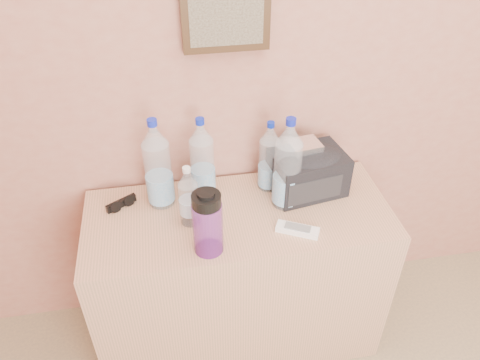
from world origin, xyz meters
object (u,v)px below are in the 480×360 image
pet_small (189,199)px  nalgene_bottle (208,222)px  toiletry_bag (308,170)px  dresser (239,278)px  pet_large_a (202,162)px  pet_large_b (158,168)px  pet_large_c (269,159)px  sunglasses (121,203)px  pet_large_d (287,168)px  foil_packet (305,145)px  ac_remote (298,230)px

pet_small → nalgene_bottle: (0.05, -0.15, 0.01)m
toiletry_bag → dresser: bearing=-170.7°
pet_large_a → pet_large_b: 0.17m
pet_large_b → toiletry_bag: (0.58, -0.02, -0.07)m
pet_small → pet_large_c: bearing=25.4°
sunglasses → pet_large_b: bearing=-30.4°
dresser → pet_large_d: size_ratio=3.11×
pet_large_b → pet_small: (0.10, -0.13, -0.05)m
pet_large_d → dresser: bearing=-170.3°
dresser → nalgene_bottle: bearing=-129.3°
pet_small → dresser: bearing=3.7°
pet_large_b → foil_packet: size_ratio=3.16×
pet_large_d → pet_small: size_ratio=1.52×
pet_large_b → foil_packet: pet_large_b is taller
ac_remote → toiletry_bag: toiletry_bag is taller
foil_packet → pet_large_c: bearing=167.1°
nalgene_bottle → foil_packet: bearing=34.3°
pet_large_a → sunglasses: (-0.32, -0.03, -0.13)m
dresser → foil_packet: foil_packet is taller
pet_large_b → nalgene_bottle: (0.15, -0.28, -0.04)m
pet_large_a → ac_remote: 0.44m
pet_large_b → toiletry_bag: size_ratio=1.32×
pet_large_d → sunglasses: 0.65m
nalgene_bottle → toiletry_bag: nalgene_bottle is taller
pet_large_d → ac_remote: bearing=-89.0°
nalgene_bottle → sunglasses: nalgene_bottle is taller
nalgene_bottle → ac_remote: bearing=4.8°
pet_large_b → pet_small: pet_large_b is taller
pet_large_d → foil_packet: pet_large_d is taller
nalgene_bottle → toiletry_bag: bearing=31.5°
pet_large_b → sunglasses: bearing=-179.5°
dresser → pet_large_a: 0.55m
pet_large_a → nalgene_bottle: size_ratio=1.36×
nalgene_bottle → pet_large_d: bearing=31.2°
pet_large_d → toiletry_bag: pet_large_d is taller
pet_small → ac_remote: size_ratio=1.59×
pet_small → sunglasses: size_ratio=1.99×
pet_large_b → sunglasses: size_ratio=2.99×
dresser → sunglasses: size_ratio=9.44×
toiletry_bag → sunglasses: bearing=169.0°
nalgene_bottle → foil_packet: (0.41, 0.28, 0.08)m
ac_remote → pet_small: bearing=-171.1°
dresser → foil_packet: (0.28, 0.12, 0.57)m
dresser → toiletry_bag: size_ratio=4.18×
foil_packet → pet_small: bearing=-164.5°
pet_large_b → toiletry_bag: 0.58m
dresser → foil_packet: size_ratio=9.99×
pet_large_b → dresser: bearing=-23.3°
toiletry_bag → pet_large_b: bearing=168.4°
dresser → nalgene_bottle: (-0.13, -0.16, 0.49)m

